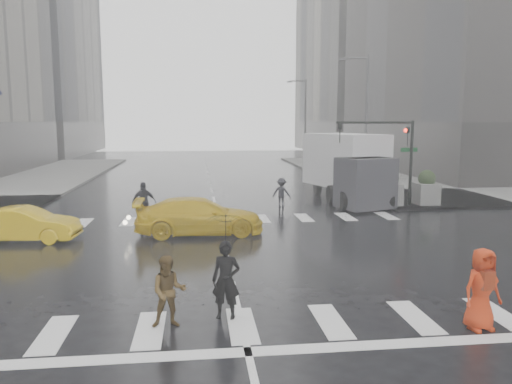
{
  "coord_description": "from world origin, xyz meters",
  "views": [
    {
      "loc": [
        -0.93,
        -16.44,
        4.47
      ],
      "look_at": [
        1.26,
        2.0,
        1.82
      ],
      "focal_mm": 35.0,
      "sensor_mm": 36.0,
      "label": 1
    }
  ],
  "objects": [
    {
      "name": "ground",
      "position": [
        0.0,
        0.0,
        0.0
      ],
      "size": [
        120.0,
        120.0,
        0.0
      ],
      "primitive_type": "plane",
      "color": "black",
      "rests_on": "ground"
    },
    {
      "name": "sidewalk_ne",
      "position": [
        19.5,
        17.5,
        0.07
      ],
      "size": [
        35.0,
        35.0,
        0.15
      ],
      "primitive_type": "cube",
      "color": "gray",
      "rests_on": "ground"
    },
    {
      "name": "building_ne_far",
      "position": [
        29.0,
        56.0,
        16.27
      ],
      "size": [
        26.05,
        26.05,
        36.0
      ],
      "color": "gray",
      "rests_on": "ground"
    },
    {
      "name": "road_markings",
      "position": [
        0.0,
        0.0,
        0.01
      ],
      "size": [
        18.0,
        48.0,
        0.01
      ],
      "primitive_type": null,
      "color": "silver",
      "rests_on": "ground"
    },
    {
      "name": "traffic_signal_pole",
      "position": [
        9.01,
        8.01,
        3.22
      ],
      "size": [
        4.45,
        0.42,
        4.5
      ],
      "color": "black",
      "rests_on": "ground"
    },
    {
      "name": "street_lamp_near",
      "position": [
        10.87,
        18.0,
        4.95
      ],
      "size": [
        2.15,
        0.22,
        9.0
      ],
      "color": "#59595B",
      "rests_on": "ground"
    },
    {
      "name": "street_lamp_far",
      "position": [
        10.87,
        38.0,
        4.95
      ],
      "size": [
        2.15,
        0.22,
        9.0
      ],
      "color": "#59595B",
      "rests_on": "ground"
    },
    {
      "name": "planter_west",
      "position": [
        7.0,
        8.2,
        0.98
      ],
      "size": [
        1.1,
        1.1,
        1.8
      ],
      "color": "gray",
      "rests_on": "ground"
    },
    {
      "name": "planter_mid",
      "position": [
        9.0,
        8.2,
        0.98
      ],
      "size": [
        1.1,
        1.1,
        1.8
      ],
      "color": "gray",
      "rests_on": "ground"
    },
    {
      "name": "planter_east",
      "position": [
        11.0,
        8.2,
        0.98
      ],
      "size": [
        1.1,
        1.1,
        1.8
      ],
      "color": "gray",
      "rests_on": "ground"
    },
    {
      "name": "pedestrian_black",
      "position": [
        -0.32,
        -5.53,
        1.58
      ],
      "size": [
        1.2,
        1.21,
        2.43
      ],
      "rotation": [
        0.0,
        0.0,
        -0.29
      ],
      "color": "black",
      "rests_on": "ground"
    },
    {
      "name": "pedestrian_brown",
      "position": [
        -1.58,
        -5.87,
        0.8
      ],
      "size": [
        0.8,
        0.63,
        1.59
      ],
      "primitive_type": "imported",
      "rotation": [
        0.0,
        0.0,
        0.04
      ],
      "color": "#49371A",
      "rests_on": "ground"
    },
    {
      "name": "pedestrian_orange",
      "position": [
        5.1,
        -6.8,
        0.9
      ],
      "size": [
        0.96,
        0.71,
        1.8
      ],
      "rotation": [
        0.0,
        0.0,
        0.16
      ],
      "color": "red",
      "rests_on": "ground"
    },
    {
      "name": "pedestrian_far_a",
      "position": [
        -3.29,
        5.82,
        0.9
      ],
      "size": [
        1.12,
        0.76,
        1.8
      ],
      "primitive_type": "imported",
      "rotation": [
        0.0,
        0.0,
        3.25
      ],
      "color": "black",
      "rests_on": "ground"
    },
    {
      "name": "pedestrian_far_b",
      "position": [
        3.44,
        8.98,
        0.77
      ],
      "size": [
        1.13,
        0.91,
        1.53
      ],
      "primitive_type": "imported",
      "rotation": [
        0.0,
        0.0,
        2.72
      ],
      "color": "black",
      "rests_on": "ground"
    },
    {
      "name": "taxi_mid",
      "position": [
        -7.36,
        2.72,
        0.64
      ],
      "size": [
        4.01,
        1.7,
        1.29
      ],
      "primitive_type": "imported",
      "rotation": [
        0.0,
        0.0,
        1.48
      ],
      "color": "gold",
      "rests_on": "ground"
    },
    {
      "name": "taxi_rear",
      "position": [
        -0.87,
        3.14,
        0.73
      ],
      "size": [
        4.49,
        2.12,
        1.47
      ],
      "primitive_type": "imported",
      "rotation": [
        0.0,
        0.0,
        1.59
      ],
      "color": "gold",
      "rests_on": "ground"
    },
    {
      "name": "box_truck",
      "position": [
        7.5,
        10.26,
        2.0
      ],
      "size": [
        2.65,
        7.07,
        3.75
      ],
      "rotation": [
        0.0,
        0.0,
        0.31
      ],
      "color": "white",
      "rests_on": "ground"
    }
  ]
}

